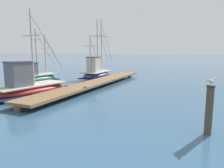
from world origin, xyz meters
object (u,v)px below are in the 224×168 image
(fishing_boat_0, at_px, (96,73))
(fishing_boat_1, at_px, (29,86))
(perched_seagull, at_px, (211,81))
(fishing_boat_5, at_px, (35,77))
(mooring_piling, at_px, (209,109))

(fishing_boat_0, height_order, fishing_boat_1, fishing_boat_0)
(fishing_boat_1, relative_size, perched_seagull, 17.44)
(fishing_boat_5, bearing_deg, perched_seagull, -28.40)
(perched_seagull, bearing_deg, fishing_boat_1, 163.43)
(fishing_boat_5, height_order, mooring_piling, fishing_boat_5)
(perched_seagull, bearing_deg, fishing_boat_5, 151.60)
(fishing_boat_1, height_order, fishing_boat_5, fishing_boat_1)
(fishing_boat_5, bearing_deg, fishing_boat_1, -54.17)
(fishing_boat_0, xyz_separation_m, perched_seagull, (10.09, -12.67, 1.27))
(fishing_boat_1, height_order, mooring_piling, fishing_boat_1)
(fishing_boat_1, relative_size, mooring_piling, 3.20)
(fishing_boat_0, bearing_deg, fishing_boat_1, -95.15)
(fishing_boat_5, xyz_separation_m, mooring_piling, (14.09, -7.62, 0.34))
(fishing_boat_1, distance_m, perched_seagull, 11.49)
(fishing_boat_0, relative_size, fishing_boat_5, 1.16)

